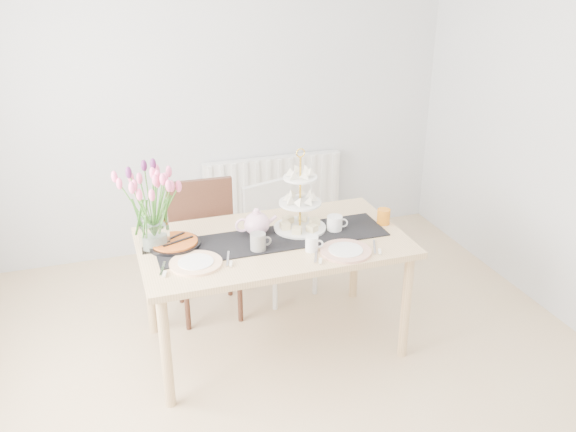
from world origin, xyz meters
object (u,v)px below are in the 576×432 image
object	(u,v)px
cream_jug	(335,223)
radiator	(273,190)
chair_brown	(205,238)
mug_white	(312,244)
chair_white	(275,231)
teapot	(257,224)
mug_orange	(384,217)
plate_left	(196,263)
plate_right	(346,251)
tulip_vase	(150,194)
dining_table	(273,251)
tart_tin	(175,244)
mug_grey	(258,242)
cake_stand	(300,210)

from	to	relation	value
cream_jug	radiator	bearing A→B (deg)	108.13
chair_brown	mug_white	bearing A→B (deg)	-57.07
chair_white	cream_jug	distance (m)	0.78
teapot	mug_orange	xyz separation A→B (m)	(0.81, -0.09, -0.03)
plate_left	plate_right	bearing A→B (deg)	-8.55
chair_white	tulip_vase	bearing A→B (deg)	-165.93
dining_table	teapot	distance (m)	0.19
tart_tin	mug_grey	size ratio (longest dim) A/B	2.84
cream_jug	mug_orange	size ratio (longest dim) A/B	0.98
dining_table	mug_grey	distance (m)	0.21
plate_right	mug_grey	bearing A→B (deg)	158.88
dining_table	plate_right	distance (m)	0.47
teapot	mug_white	world-z (taller)	teapot
mug_white	cream_jug	bearing A→B (deg)	64.94
tart_tin	chair_white	bearing A→B (deg)	36.38
dining_table	mug_orange	distance (m)	0.75
mug_grey	radiator	bearing A→B (deg)	72.03
chair_brown	teapot	world-z (taller)	chair_brown
chair_brown	cake_stand	world-z (taller)	cake_stand
radiator	dining_table	world-z (taller)	same
tulip_vase	teapot	world-z (taller)	tulip_vase
tulip_vase	mug_grey	size ratio (longest dim) A/B	5.65
cake_stand	plate_right	world-z (taller)	cake_stand
chair_white	tart_tin	bearing A→B (deg)	-161.00
chair_brown	tulip_vase	world-z (taller)	tulip_vase
mug_white	plate_right	size ratio (longest dim) A/B	0.30
tart_tin	plate_left	size ratio (longest dim) A/B	1.03
tart_tin	cream_jug	bearing A→B (deg)	-5.47
teapot	tart_tin	xyz separation A→B (m)	(-0.50, 0.01, -0.06)
teapot	cream_jug	bearing A→B (deg)	-7.50
chair_white	cake_stand	size ratio (longest dim) A/B	1.70
radiator	mug_orange	distance (m)	1.58
mug_white	plate_left	bearing A→B (deg)	-161.31
tart_tin	plate_right	distance (m)	1.01
mug_grey	plate_left	bearing A→B (deg)	-169.75
chair_brown	cake_stand	size ratio (longest dim) A/B	1.92
radiator	plate_left	world-z (taller)	plate_left
radiator	chair_white	world-z (taller)	chair_white
teapot	mug_orange	distance (m)	0.82
tart_tin	tulip_vase	bearing A→B (deg)	163.35
radiator	tart_tin	bearing A→B (deg)	-126.28
cake_stand	cream_jug	distance (m)	0.23
dining_table	teapot	xyz separation A→B (m)	(-0.08, 0.09, 0.16)
cake_stand	teapot	bearing A→B (deg)	178.10
dining_table	mug_white	bearing A→B (deg)	-51.02
teapot	mug_grey	size ratio (longest dim) A/B	2.36
chair_white	mug_white	size ratio (longest dim) A/B	9.10
dining_table	chair_brown	xyz separation A→B (m)	(-0.31, 0.60, -0.14)
mug_grey	tart_tin	bearing A→B (deg)	157.41
chair_white	tart_tin	world-z (taller)	chair_white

